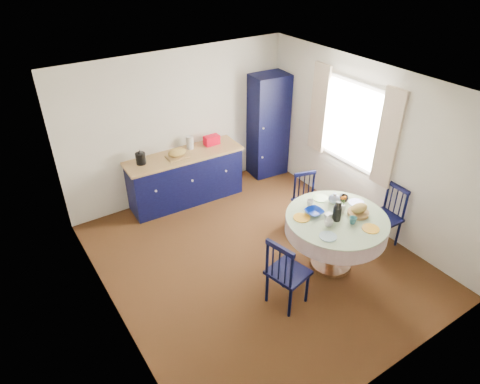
% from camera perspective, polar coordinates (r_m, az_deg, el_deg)
% --- Properties ---
extents(floor, '(4.50, 4.50, 0.00)m').
position_cam_1_polar(floor, '(6.22, 2.19, -8.91)').
color(floor, black).
rests_on(floor, ground).
extents(ceiling, '(4.50, 4.50, 0.00)m').
position_cam_1_polar(ceiling, '(4.95, 2.79, 13.49)').
color(ceiling, white).
rests_on(ceiling, wall_back).
extents(wall_back, '(4.00, 0.02, 2.50)m').
position_cam_1_polar(wall_back, '(7.22, -8.11, 8.70)').
color(wall_back, silver).
rests_on(wall_back, floor).
extents(wall_left, '(0.02, 4.50, 2.50)m').
position_cam_1_polar(wall_left, '(4.79, -17.52, -5.88)').
color(wall_left, silver).
rests_on(wall_left, floor).
extents(wall_right, '(0.02, 4.50, 2.50)m').
position_cam_1_polar(wall_right, '(6.72, 16.53, 5.83)').
color(wall_right, silver).
rests_on(wall_right, floor).
extents(window, '(0.10, 1.74, 1.45)m').
position_cam_1_polar(window, '(6.75, 14.73, 8.80)').
color(window, white).
rests_on(window, wall_right).
extents(kitchen_counter, '(2.00, 0.71, 1.12)m').
position_cam_1_polar(kitchen_counter, '(7.30, -7.34, 2.05)').
color(kitchen_counter, black).
rests_on(kitchen_counter, floor).
extents(pantry_cabinet, '(0.70, 0.53, 1.90)m').
position_cam_1_polar(pantry_cabinet, '(7.93, 3.76, 8.81)').
color(pantry_cabinet, black).
rests_on(pantry_cabinet, floor).
extents(dining_table, '(1.35, 1.35, 1.10)m').
position_cam_1_polar(dining_table, '(5.83, 12.72, -4.32)').
color(dining_table, brown).
rests_on(dining_table, floor).
extents(chair_left, '(0.51, 0.53, 1.00)m').
position_cam_1_polar(chair_left, '(5.28, 6.16, -10.63)').
color(chair_left, black).
rests_on(chair_left, floor).
extents(chair_far, '(0.48, 0.47, 0.88)m').
position_cam_1_polar(chair_far, '(6.71, 8.89, -1.12)').
color(chair_far, black).
rests_on(chair_far, floor).
extents(chair_right, '(0.41, 0.43, 0.94)m').
position_cam_1_polar(chair_right, '(6.59, 18.94, -3.02)').
color(chair_right, black).
rests_on(chair_right, floor).
extents(mug_a, '(0.12, 0.12, 0.09)m').
position_cam_1_polar(mug_a, '(5.55, 11.73, -4.05)').
color(mug_a, silver).
rests_on(mug_a, dining_table).
extents(mug_b, '(0.10, 0.10, 0.09)m').
position_cam_1_polar(mug_b, '(5.67, 14.80, -3.69)').
color(mug_b, '#2D656D').
rests_on(mug_b, dining_table).
extents(mug_c, '(0.12, 0.12, 0.10)m').
position_cam_1_polar(mug_c, '(6.07, 13.67, -0.86)').
color(mug_c, black).
rests_on(mug_c, dining_table).
extents(mug_d, '(0.10, 0.10, 0.09)m').
position_cam_1_polar(mug_d, '(5.89, 9.32, -1.46)').
color(mug_d, silver).
rests_on(mug_d, dining_table).
extents(cobalt_bowl, '(0.24, 0.24, 0.06)m').
position_cam_1_polar(cobalt_bowl, '(5.75, 9.86, -2.65)').
color(cobalt_bowl, navy).
rests_on(cobalt_bowl, dining_table).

